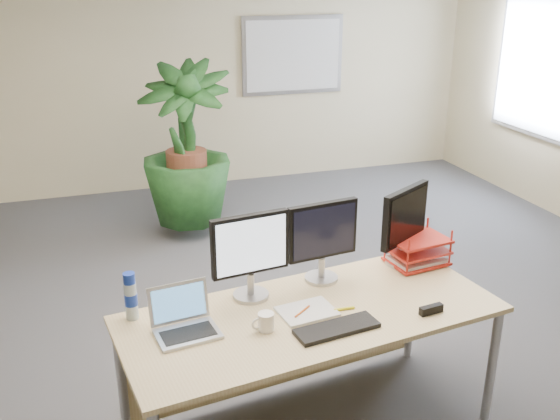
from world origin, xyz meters
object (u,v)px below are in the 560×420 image
object	(u,v)px
monitor_left	(250,251)
monitor_right	(322,236)
floor_plant	(187,163)
desk	(301,328)
laptop	(184,320)

from	to	relation	value
monitor_left	monitor_right	world-z (taller)	monitor_left
floor_plant	monitor_left	bearing A→B (deg)	-92.83
desk	laptop	xyz separation A→B (m)	(-0.67, -0.08, 0.23)
laptop	monitor_left	bearing A→B (deg)	28.89
desk	monitor_left	size ratio (longest dim) A/B	4.32
desk	laptop	world-z (taller)	laptop
floor_plant	monitor_right	xyz separation A→B (m)	(0.31, -2.80, 0.32)
monitor_right	laptop	xyz separation A→B (m)	(-0.88, -0.31, -0.22)
floor_plant	laptop	xyz separation A→B (m)	(-0.56, -3.11, 0.10)
monitor_right	desk	bearing A→B (deg)	-132.64
floor_plant	monitor_left	xyz separation A→B (m)	(-0.14, -2.87, 0.32)
desk	monitor_right	distance (m)	0.54
desk	floor_plant	distance (m)	3.03
laptop	floor_plant	bearing A→B (deg)	79.75
desk	monitor_left	distance (m)	0.54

